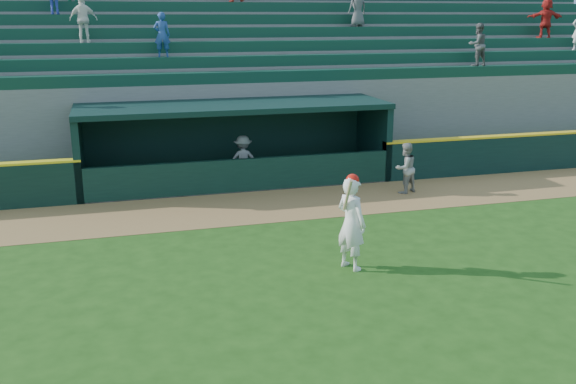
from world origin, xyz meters
The scene contains 7 objects.
ground centered at (0.00, 0.00, 0.00)m, with size 120.00×120.00×0.00m, color #1D4411.
warning_track centered at (0.00, 4.90, 0.01)m, with size 40.00×3.00×0.01m, color olive.
dugout_player_front centered at (4.54, 5.13, 0.75)m, with size 0.72×0.56×1.49m, color gray.
dugout_player_inside centered at (0.23, 7.56, 0.74)m, with size 0.96×0.55×1.48m, color #9C9C97.
dugout centered at (0.00, 8.00, 1.36)m, with size 9.40×2.80×2.46m.
stands centered at (0.00, 12.57, 2.40)m, with size 34.50×6.26×7.62m.
batter_at_plate centered at (0.92, 0.10, 1.00)m, with size 0.73×0.91×2.02m.
Camera 1 is at (-3.66, -11.47, 5.06)m, focal length 40.00 mm.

